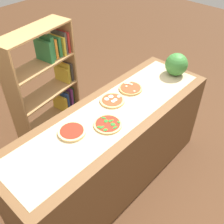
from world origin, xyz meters
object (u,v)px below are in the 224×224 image
at_px(pizza_mushroom_3, 130,88).
at_px(watermelon, 176,64).
at_px(pizza_plain_0, 72,131).
at_px(bookshelf, 53,91).
at_px(pizza_spinach_1, 108,124).
at_px(pizza_mozzarella_2, 112,100).

height_order(pizza_mushroom_3, watermelon, watermelon).
relative_size(pizza_plain_0, bookshelf, 0.16).
relative_size(pizza_plain_0, watermelon, 0.98).
xyz_separation_m(watermelon, bookshelf, (-0.89, 1.01, -0.36)).
distance_m(pizza_plain_0, watermelon, 1.34).
height_order(pizza_plain_0, bookshelf, bookshelf).
height_order(watermelon, bookshelf, bookshelf).
relative_size(pizza_mushroom_3, bookshelf, 0.15).
bearing_deg(watermelon, pizza_plain_0, 174.26).
distance_m(pizza_plain_0, bookshelf, 1.02).
relative_size(pizza_mushroom_3, watermelon, 0.97).
relative_size(pizza_spinach_1, bookshelf, 0.16).
bearing_deg(pizza_spinach_1, pizza_mozzarella_2, 36.03).
distance_m(pizza_spinach_1, pizza_mushroom_3, 0.56).
relative_size(pizza_mozzarella_2, watermelon, 0.98).
height_order(pizza_spinach_1, pizza_mozzarella_2, pizza_mozzarella_2).
relative_size(pizza_plain_0, pizza_mushroom_3, 1.01).
xyz_separation_m(pizza_plain_0, bookshelf, (0.45, 0.88, -0.26)).
bearing_deg(pizza_mozzarella_2, pizza_spinach_1, -143.97).
xyz_separation_m(pizza_mushroom_3, watermelon, (0.54, -0.17, 0.10)).
distance_m(pizza_spinach_1, pizza_mozzarella_2, 0.33).
distance_m(pizza_mushroom_3, bookshelf, 0.95).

